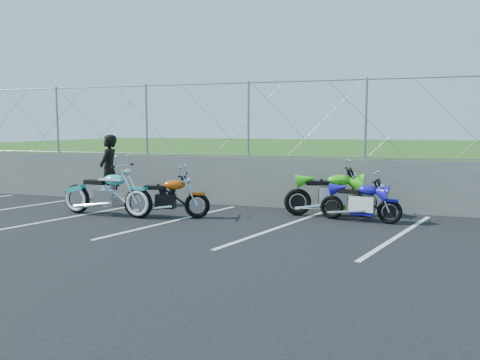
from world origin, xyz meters
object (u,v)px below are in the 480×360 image
(cruiser_turquoise, at_px, (108,195))
(sportbike_green, at_px, (332,196))
(sportbike_blue, at_px, (361,203))
(naked_orange, at_px, (168,199))
(person_standing, at_px, (109,170))

(cruiser_turquoise, distance_m, sportbike_green, 5.29)
(sportbike_green, relative_size, sportbike_blue, 1.19)
(naked_orange, distance_m, person_standing, 2.56)
(cruiser_turquoise, height_order, sportbike_blue, cruiser_turquoise)
(cruiser_turquoise, bearing_deg, sportbike_green, 20.51)
(sportbike_green, bearing_deg, person_standing, 170.30)
(cruiser_turquoise, height_order, sportbike_green, cruiser_turquoise)
(person_standing, bearing_deg, naked_orange, 54.20)
(cruiser_turquoise, distance_m, naked_orange, 1.47)
(naked_orange, xyz_separation_m, sportbike_blue, (4.31, 0.86, -0.03))
(cruiser_turquoise, relative_size, person_standing, 1.30)
(naked_orange, bearing_deg, sportbike_blue, 0.71)
(sportbike_blue, bearing_deg, person_standing, -172.73)
(sportbike_blue, distance_m, person_standing, 6.59)
(cruiser_turquoise, xyz_separation_m, naked_orange, (1.46, 0.20, -0.06))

